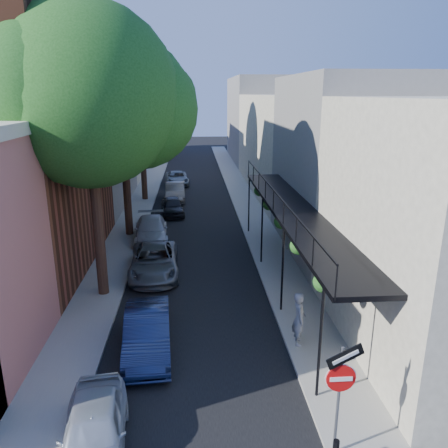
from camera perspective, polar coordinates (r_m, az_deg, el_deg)
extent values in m
cube|color=black|center=(37.85, -4.06, 4.28)|extent=(6.00, 64.00, 0.01)
cube|color=gray|center=(38.05, -10.11, 4.22)|extent=(2.00, 64.00, 0.12)
cube|color=gray|center=(38.04, 1.99, 4.46)|extent=(2.00, 64.00, 0.12)
cube|color=gray|center=(21.57, -18.33, 15.60)|extent=(0.06, 7.00, 4.00)
cube|color=gray|center=(34.37, -19.59, 9.72)|extent=(8.00, 12.00, 9.00)
cube|color=beige|center=(47.93, -15.31, 12.40)|extent=(8.00, 16.00, 10.00)
cube|color=#BE6D61|center=(61.77, -12.80, 12.47)|extent=(8.00, 12.00, 8.00)
cube|color=gray|center=(24.01, 18.05, 7.23)|extent=(8.00, 10.00, 9.00)
cube|color=beige|center=(38.27, 9.64, 10.29)|extent=(8.00, 20.00, 8.00)
cube|color=gray|center=(55.79, 5.31, 13.42)|extent=(8.00, 16.00, 10.00)
cube|color=black|center=(18.07, 9.40, 1.70)|extent=(2.00, 16.00, 0.15)
cube|color=black|center=(17.67, 6.53, 4.41)|extent=(0.05, 16.00, 0.05)
cylinder|color=black|center=(12.24, 12.46, -14.70)|extent=(0.08, 0.08, 3.40)
cylinder|color=black|center=(25.96, 3.27, 2.62)|extent=(0.08, 0.08, 3.40)
sphere|color=#1B4A15|center=(12.60, 12.86, -7.41)|extent=(0.60, 0.60, 0.60)
sphere|color=#1B4A15|center=(18.07, 7.48, 0.29)|extent=(0.60, 0.60, 0.60)
sphere|color=#1B4A15|center=(23.79, 4.65, 4.36)|extent=(0.60, 0.60, 0.60)
cylinder|color=#595B60|center=(10.84, 14.65, -21.80)|extent=(0.07, 0.07, 2.90)
cylinder|color=red|center=(10.40, 15.02, -18.90)|extent=(0.66, 0.04, 0.66)
cube|color=white|center=(10.38, 15.08, -18.99)|extent=(0.50, 0.02, 0.10)
cylinder|color=white|center=(10.41, 14.98, -18.83)|extent=(0.70, 0.02, 0.70)
cube|color=black|center=(10.10, 15.56, -16.34)|extent=(0.89, 0.15, 0.58)
cube|color=white|center=(10.08, 15.62, -16.43)|extent=(0.60, 0.10, 0.31)
cylinder|color=black|center=(18.00, -16.23, 1.18)|extent=(0.44, 0.44, 7.00)
sphere|color=#1B4A15|center=(17.40, -17.47, 15.68)|extent=(6.80, 6.80, 6.80)
sphere|color=#1B4A15|center=(18.13, -11.20, 14.53)|extent=(4.76, 4.76, 4.76)
cylinder|color=black|center=(25.74, -12.62, 5.18)|extent=(0.44, 0.44, 6.30)
sphere|color=#1B4A15|center=(25.28, -13.21, 14.21)|extent=(6.00, 6.00, 6.00)
sphere|color=#1B4A15|center=(26.01, -9.48, 13.37)|extent=(4.20, 4.20, 4.20)
cylinder|color=black|center=(34.47, -10.57, 9.02)|extent=(0.44, 0.44, 7.35)
sphere|color=#1B4A15|center=(34.19, -11.01, 16.89)|extent=(7.00, 7.00, 7.00)
sphere|color=#1B4A15|center=(35.08, -7.80, 16.20)|extent=(4.90, 4.90, 4.90)
imported|color=#A1A9B2|center=(11.55, -16.60, -24.45)|extent=(1.91, 3.84, 1.26)
imported|color=#152043|center=(14.78, -9.98, -13.76)|extent=(1.73, 4.21, 1.36)
imported|color=#5B5F63|center=(20.54, -9.09, -4.80)|extent=(2.42, 4.83, 1.31)
imported|color=#BAB9BE|center=(25.20, -9.49, -0.76)|extent=(2.19, 4.61, 1.30)
imported|color=black|center=(30.50, -6.75, 2.35)|extent=(1.87, 3.76, 1.23)
imported|color=slate|center=(34.57, -6.42, 4.19)|extent=(1.66, 4.26, 1.38)
imported|color=gray|center=(40.74, -6.18, 5.98)|extent=(2.41, 4.52, 1.21)
imported|color=gray|center=(14.83, 9.79, -12.06)|extent=(0.51, 0.71, 1.83)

